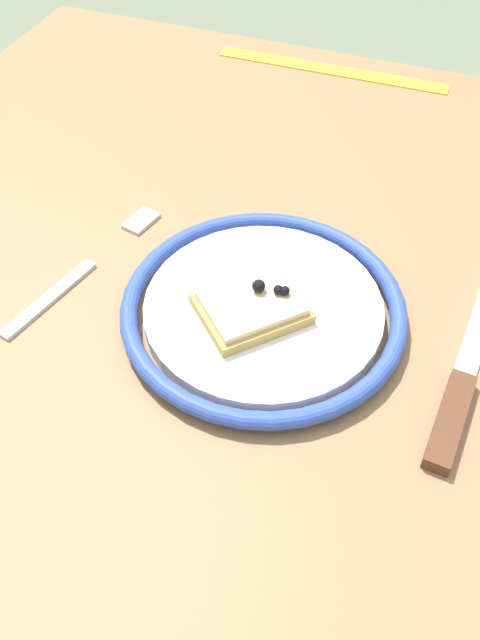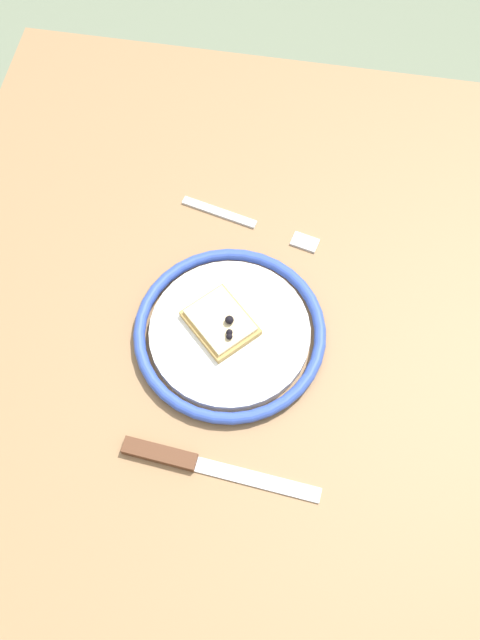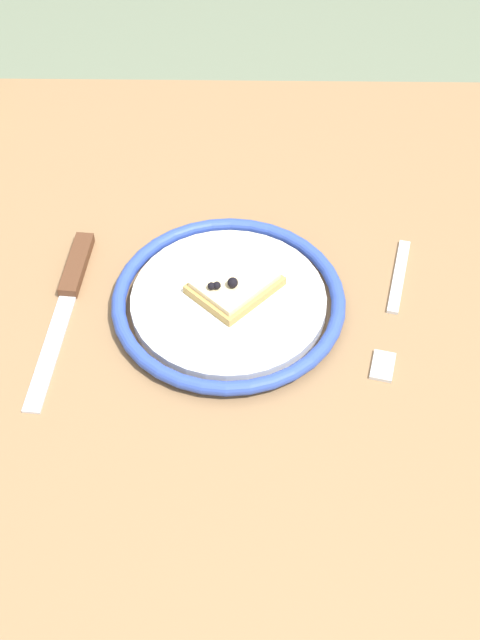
{
  "view_description": "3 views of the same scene",
  "coord_description": "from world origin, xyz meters",
  "px_view_note": "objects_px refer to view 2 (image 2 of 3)",
  "views": [
    {
      "loc": [
        0.1,
        -0.4,
        1.17
      ],
      "look_at": [
        -0.03,
        -0.06,
        0.75
      ],
      "focal_mm": 37.18,
      "sensor_mm": 36.0,
      "label": 1
    },
    {
      "loc": [
        0.37,
        0.04,
        1.59
      ],
      "look_at": [
        -0.02,
        -0.02,
        0.77
      ],
      "focal_mm": 40.74,
      "sensor_mm": 36.0,
      "label": 2
    },
    {
      "loc": [
        -0.03,
        0.57,
        1.42
      ],
      "look_at": [
        -0.02,
        -0.01,
        0.75
      ],
      "focal_mm": 48.03,
      "sensor_mm": 36.0,
      "label": 3
    }
  ],
  "objects_px": {
    "dining_table": "(254,375)",
    "pizza_slice_near": "(221,322)",
    "knife": "(186,461)",
    "fork": "(251,223)",
    "plate": "(230,333)"
  },
  "relations": [
    {
      "from": "plate",
      "to": "fork",
      "type": "distance_m",
      "value": 0.17
    },
    {
      "from": "plate",
      "to": "dining_table",
      "type": "bearing_deg",
      "value": 71.6
    },
    {
      "from": "pizza_slice_near",
      "to": "dining_table",
      "type": "bearing_deg",
      "value": 69.51
    },
    {
      "from": "dining_table",
      "to": "fork",
      "type": "bearing_deg",
      "value": -169.22
    },
    {
      "from": "pizza_slice_near",
      "to": "fork",
      "type": "height_order",
      "value": "pizza_slice_near"
    },
    {
      "from": "dining_table",
      "to": "fork",
      "type": "relative_size",
      "value": 5.04
    },
    {
      "from": "plate",
      "to": "knife",
      "type": "relative_size",
      "value": 1.02
    },
    {
      "from": "knife",
      "to": "pizza_slice_near",
      "type": "bearing_deg",
      "value": 176.63
    },
    {
      "from": "dining_table",
      "to": "pizza_slice_near",
      "type": "relative_size",
      "value": 9.22
    },
    {
      "from": "plate",
      "to": "knife",
      "type": "distance_m",
      "value": 0.17
    },
    {
      "from": "pizza_slice_near",
      "to": "knife",
      "type": "relative_size",
      "value": 0.45
    },
    {
      "from": "dining_table",
      "to": "pizza_slice_near",
      "type": "xyz_separation_m",
      "value": [
        -0.02,
        -0.05,
        0.12
      ]
    },
    {
      "from": "plate",
      "to": "fork",
      "type": "height_order",
      "value": "plate"
    },
    {
      "from": "knife",
      "to": "dining_table",
      "type": "bearing_deg",
      "value": 159.94
    },
    {
      "from": "plate",
      "to": "pizza_slice_near",
      "type": "xyz_separation_m",
      "value": [
        -0.01,
        -0.01,
        0.01
      ]
    }
  ]
}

